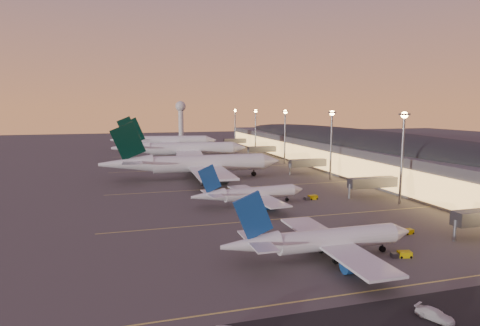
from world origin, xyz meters
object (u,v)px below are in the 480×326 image
airliner_wide_far (164,141)px  baggage_tug_b (407,232)px  airliner_narrow_south (321,240)px  baggage_tug_a (402,254)px  baggage_tug_c (311,198)px  service_van_c (435,315)px  airliner_narrow_north (250,194)px  radar_tower (181,113)px  airliner_wide_mid (180,149)px  airliner_wide_near (194,164)px

airliner_wide_far → baggage_tug_b: (32.94, -192.36, -5.09)m
airliner_narrow_south → baggage_tug_a: (14.61, -3.33, -2.93)m
airliner_wide_far → baggage_tug_c: (27.87, -156.69, -5.00)m
baggage_tug_b → airliner_wide_far: bearing=91.7°
airliner_wide_far → service_van_c: airliner_wide_far is taller
airliner_wide_far → service_van_c: 223.53m
airliner_narrow_north → radar_tower: size_ratio=1.04×
baggage_tug_c → airliner_narrow_south: bearing=-120.8°
baggage_tug_c → airliner_narrow_north: bearing=177.6°
airliner_wide_mid → baggage_tug_b: size_ratio=19.52×
airliner_wide_mid → baggage_tug_b: bearing=-71.1°
airliner_wide_near → airliner_wide_far: 112.35m
airliner_narrow_north → service_van_c: size_ratio=7.06×
airliner_narrow_north → baggage_tug_b: bearing=-60.6°
airliner_wide_near → airliner_narrow_south: bearing=-83.0°
airliner_narrow_north → airliner_wide_near: size_ratio=0.49×
radar_tower → service_van_c: (-10.57, -314.34, -21.18)m
baggage_tug_b → airliner_wide_mid: bearing=94.3°
baggage_tug_a → airliner_wide_mid: bearing=110.8°
airliner_wide_near → airliner_wide_mid: airliner_wide_mid is taller
radar_tower → baggage_tug_c: radar_tower is taller
airliner_wide_mid → baggage_tug_c: (24.91, -101.75, -5.13)m
baggage_tug_c → baggage_tug_a: bearing=-102.5°
service_van_c → airliner_wide_near: bearing=71.4°
baggage_tug_b → service_van_c: bearing=-131.2°
airliner_wide_far → baggage_tug_b: airliner_wide_far is taller
airliner_narrow_south → radar_tower: bearing=87.0°
airliner_narrow_south → baggage_tug_b: airliner_narrow_south is taller
baggage_tug_a → airliner_wide_near: bearing=117.1°
airliner_narrow_south → baggage_tug_a: bearing=-13.0°
airliner_wide_mid → baggage_tug_c: airliner_wide_mid is taller
airliner_wide_near → baggage_tug_c: size_ratio=16.13×
radar_tower → service_van_c: 315.23m
airliner_narrow_north → baggage_tug_c: size_ratio=7.96×
airliner_wide_near → airliner_wide_far: size_ratio=1.02×
airliner_wide_near → airliner_wide_far: bearing=91.8°
airliner_narrow_south → airliner_narrow_north: (-0.18, 41.93, -0.30)m
airliner_wide_near → airliner_wide_far: (-0.31, 112.35, -0.12)m
airliner_narrow_north → baggage_tug_c: bearing=-1.9°
baggage_tug_c → radar_tower: bearing=84.3°
baggage_tug_c → airliner_wide_far: bearing=93.3°
radar_tower → airliner_wide_mid: bearing=-97.9°
airliner_narrow_south → baggage_tug_a: size_ratio=9.58×
airliner_narrow_north → airliner_wide_near: 46.61m
airliner_narrow_north → baggage_tug_a: 47.68m
airliner_wide_mid → baggage_tug_b: 140.75m
airliner_narrow_north → airliner_wide_mid: (-5.40, 103.25, 2.56)m
airliner_narrow_south → airliner_wide_mid: size_ratio=0.53×
airliner_wide_near → radar_tower: size_ratio=2.11×
airliner_wide_far → radar_tower: size_ratio=2.07×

